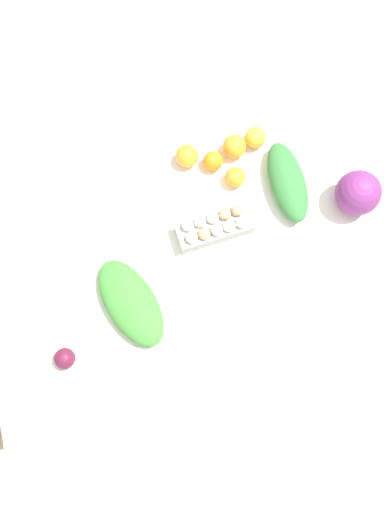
% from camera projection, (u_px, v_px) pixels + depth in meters
% --- Properties ---
extents(ground_plane, '(8.00, 8.00, 0.00)m').
position_uv_depth(ground_plane, '(192.00, 297.00, 2.34)').
color(ground_plane, '#C6B289').
extents(dining_table, '(1.40, 0.87, 0.70)m').
position_uv_depth(dining_table, '(192.00, 264.00, 1.75)').
color(dining_table, silver).
rests_on(dining_table, ground_plane).
extents(cabbage_purple, '(0.15, 0.15, 0.15)m').
position_uv_depth(cabbage_purple, '(358.00, 193.00, 1.65)').
color(cabbage_purple, '#7A2D75').
rests_on(cabbage_purple, dining_table).
extents(egg_carton, '(0.26, 0.11, 0.09)m').
position_uv_depth(egg_carton, '(214.00, 227.00, 1.65)').
color(egg_carton, '#A8A8A3').
rests_on(egg_carton, dining_table).
extents(greens_bunch_dandelion, '(0.24, 0.35, 0.07)m').
position_uv_depth(greens_bunch_dandelion, '(131.00, 303.00, 1.59)').
color(greens_bunch_dandelion, '#3D8433').
rests_on(greens_bunch_dandelion, dining_table).
extents(greens_bunch_beet_tops, '(0.13, 0.30, 0.08)m').
position_uv_depth(greens_bunch_beet_tops, '(287.00, 182.00, 1.69)').
color(greens_bunch_beet_tops, '#337538').
rests_on(greens_bunch_beet_tops, dining_table).
extents(beet_root, '(0.07, 0.07, 0.07)m').
position_uv_depth(beet_root, '(65.00, 358.00, 1.54)').
color(beet_root, '#5B1933').
rests_on(beet_root, dining_table).
extents(orange_0, '(0.07, 0.07, 0.07)m').
position_uv_depth(orange_0, '(213.00, 161.00, 1.72)').
color(orange_0, orange).
rests_on(orange_0, dining_table).
extents(orange_1, '(0.08, 0.08, 0.08)m').
position_uv_depth(orange_1, '(234.00, 147.00, 1.73)').
color(orange_1, orange).
rests_on(orange_1, dining_table).
extents(orange_2, '(0.07, 0.07, 0.07)m').
position_uv_depth(orange_2, '(235.00, 177.00, 1.70)').
color(orange_2, orange).
rests_on(orange_2, dining_table).
extents(orange_3, '(0.08, 0.08, 0.08)m').
position_uv_depth(orange_3, '(187.00, 156.00, 1.72)').
color(orange_3, orange).
rests_on(orange_3, dining_table).
extents(orange_4, '(0.07, 0.07, 0.07)m').
position_uv_depth(orange_4, '(255.00, 138.00, 1.74)').
color(orange_4, '#F9A833').
rests_on(orange_4, dining_table).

